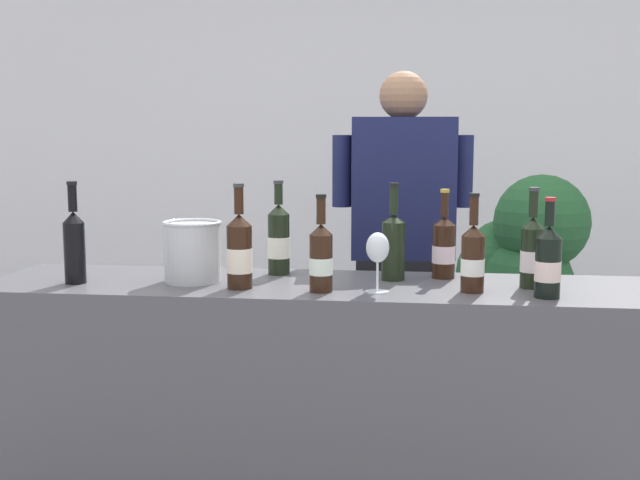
% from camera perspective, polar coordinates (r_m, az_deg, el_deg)
% --- Properties ---
extents(wall_back, '(8.00, 0.10, 2.80)m').
position_cam_1_polar(wall_back, '(5.18, 3.60, 7.55)').
color(wall_back, white).
rests_on(wall_back, ground_plane).
extents(counter, '(2.30, 0.56, 0.90)m').
position_cam_1_polar(counter, '(2.75, -0.03, -12.53)').
color(counter, '#4C4C51').
rests_on(counter, ground_plane).
extents(wine_bottle_0, '(0.07, 0.07, 0.35)m').
position_cam_1_polar(wine_bottle_0, '(2.75, -17.76, -0.28)').
color(wine_bottle_0, black).
rests_on(wine_bottle_0, counter).
extents(wine_bottle_1, '(0.08, 0.08, 0.34)m').
position_cam_1_polar(wine_bottle_1, '(2.69, 5.46, -0.34)').
color(wine_bottle_1, black).
rests_on(wine_bottle_1, counter).
extents(wine_bottle_2, '(0.08, 0.08, 0.32)m').
position_cam_1_polar(wine_bottle_2, '(2.52, 11.27, -1.29)').
color(wine_bottle_2, black).
rests_on(wine_bottle_2, counter).
extents(wine_bottle_3, '(0.08, 0.08, 0.31)m').
position_cam_1_polar(wine_bottle_3, '(2.48, 16.55, -1.56)').
color(wine_bottle_3, black).
rests_on(wine_bottle_3, counter).
extents(wine_bottle_4, '(0.08, 0.08, 0.35)m').
position_cam_1_polar(wine_bottle_4, '(2.54, -5.99, -0.84)').
color(wine_bottle_4, black).
rests_on(wine_bottle_4, counter).
extents(wine_bottle_5, '(0.08, 0.08, 0.32)m').
position_cam_1_polar(wine_bottle_5, '(2.75, 9.16, -0.52)').
color(wine_bottle_5, black).
rests_on(wine_bottle_5, counter).
extents(wine_bottle_6, '(0.08, 0.08, 0.32)m').
position_cam_1_polar(wine_bottle_6, '(2.47, 0.07, -1.27)').
color(wine_bottle_6, black).
rests_on(wine_bottle_6, counter).
extents(wine_bottle_7, '(0.08, 0.08, 0.34)m').
position_cam_1_polar(wine_bottle_7, '(2.80, -3.08, 0.04)').
color(wine_bottle_7, black).
rests_on(wine_bottle_7, counter).
extents(wine_bottle_8, '(0.08, 0.08, 0.33)m').
position_cam_1_polar(wine_bottle_8, '(2.63, 15.44, -0.85)').
color(wine_bottle_8, black).
rests_on(wine_bottle_8, counter).
extents(wine_glass, '(0.08, 0.08, 0.19)m').
position_cam_1_polar(wine_glass, '(2.47, 4.30, -0.75)').
color(wine_glass, silver).
rests_on(wine_glass, counter).
extents(ice_bucket, '(0.20, 0.20, 0.21)m').
position_cam_1_polar(ice_bucket, '(2.68, -9.44, -0.81)').
color(ice_bucket, silver).
rests_on(ice_bucket, counter).
extents(person_server, '(0.58, 0.27, 1.67)m').
position_cam_1_polar(person_server, '(3.26, 6.02, -2.81)').
color(person_server, black).
rests_on(person_server, ground_plane).
extents(potted_shrub, '(0.62, 0.63, 1.23)m').
position_cam_1_polar(potted_shrub, '(3.93, 14.70, -2.67)').
color(potted_shrub, brown).
rests_on(potted_shrub, ground_plane).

